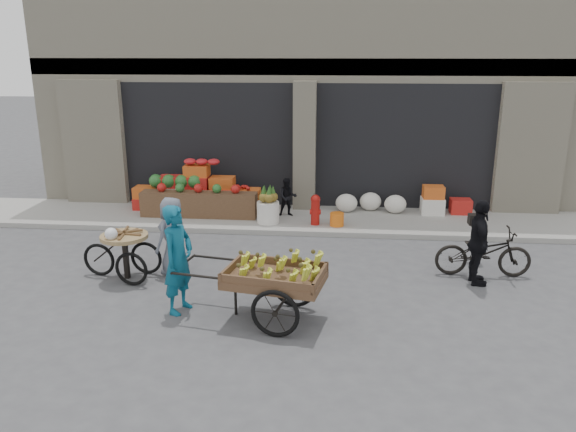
# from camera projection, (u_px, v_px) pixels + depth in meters

# --- Properties ---
(ground) EXTENTS (80.00, 80.00, 0.00)m
(ground) POSITION_uv_depth(u_px,v_px,m) (285.00, 292.00, 9.65)
(ground) COLOR #424244
(ground) RESTS_ON ground
(sidewalk) EXTENTS (18.00, 2.20, 0.12)m
(sidewalk) POSITION_uv_depth(u_px,v_px,m) (302.00, 220.00, 13.55)
(sidewalk) COLOR gray
(sidewalk) RESTS_ON ground
(building) EXTENTS (14.00, 6.45, 7.00)m
(building) POSITION_uv_depth(u_px,v_px,m) (312.00, 72.00, 16.36)
(building) COLOR beige
(building) RESTS_ON ground
(fruit_display) EXTENTS (3.10, 1.12, 1.24)m
(fruit_display) POSITION_uv_depth(u_px,v_px,m) (202.00, 190.00, 13.86)
(fruit_display) COLOR red
(fruit_display) RESTS_ON sidewalk
(pineapple_bin) EXTENTS (0.52, 0.52, 0.50)m
(pineapple_bin) POSITION_uv_depth(u_px,v_px,m) (268.00, 212.00, 13.05)
(pineapple_bin) COLOR silver
(pineapple_bin) RESTS_ON sidewalk
(fire_hydrant) EXTENTS (0.22, 0.22, 0.71)m
(fire_hydrant) POSITION_uv_depth(u_px,v_px,m) (315.00, 208.00, 12.86)
(fire_hydrant) COLOR #A5140F
(fire_hydrant) RESTS_ON sidewalk
(orange_bucket) EXTENTS (0.32, 0.32, 0.30)m
(orange_bucket) POSITION_uv_depth(u_px,v_px,m) (337.00, 219.00, 12.84)
(orange_bucket) COLOR orange
(orange_bucket) RESTS_ON sidewalk
(right_bay_goods) EXTENTS (3.35, 0.60, 0.70)m
(right_bay_goods) POSITION_uv_depth(u_px,v_px,m) (409.00, 202.00, 13.79)
(right_bay_goods) COLOR silver
(right_bay_goods) RESTS_ON sidewalk
(seated_person) EXTENTS (0.51, 0.43, 0.93)m
(seated_person) POSITION_uv_depth(u_px,v_px,m) (288.00, 197.00, 13.52)
(seated_person) COLOR black
(seated_person) RESTS_ON sidewalk
(banana_cart) EXTENTS (2.62, 1.43, 1.04)m
(banana_cart) POSITION_uv_depth(u_px,v_px,m) (271.00, 274.00, 8.46)
(banana_cart) COLOR brown
(banana_cart) RESTS_ON ground
(vendor_woman) EXTENTS (0.59, 0.73, 1.74)m
(vendor_woman) POSITION_uv_depth(u_px,v_px,m) (178.00, 259.00, 8.71)
(vendor_woman) COLOR #0E526D
(vendor_woman) RESTS_ON ground
(tricycle_cart) EXTENTS (1.45, 0.95, 0.95)m
(tricycle_cart) POSITION_uv_depth(u_px,v_px,m) (125.00, 249.00, 10.07)
(tricycle_cart) COLOR #9E7F51
(tricycle_cart) RESTS_ON ground
(vendor_grey) EXTENTS (0.74, 0.84, 1.45)m
(vendor_grey) POSITION_uv_depth(u_px,v_px,m) (173.00, 236.00, 10.28)
(vendor_grey) COLOR slate
(vendor_grey) RESTS_ON ground
(bicycle) EXTENTS (1.72, 0.60, 0.90)m
(bicycle) POSITION_uv_depth(u_px,v_px,m) (483.00, 252.00, 10.23)
(bicycle) COLOR black
(bicycle) RESTS_ON ground
(cyclist) EXTENTS (0.37, 0.90, 1.54)m
(cyclist) POSITION_uv_depth(u_px,v_px,m) (479.00, 243.00, 9.78)
(cyclist) COLOR black
(cyclist) RESTS_ON ground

